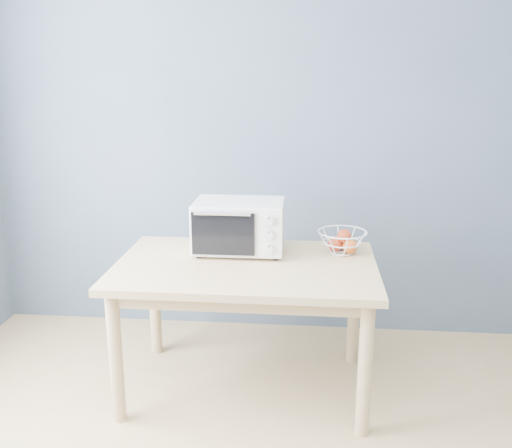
{
  "coord_description": "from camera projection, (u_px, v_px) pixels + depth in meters",
  "views": [
    {
      "loc": [
        0.16,
        -1.47,
        1.76
      ],
      "look_at": [
        -0.13,
        1.56,
        0.93
      ],
      "focal_mm": 40.0,
      "sensor_mm": 36.0,
      "label": 1
    }
  ],
  "objects": [
    {
      "name": "fruit_basket",
      "position": [
        342.0,
        241.0,
        3.22
      ],
      "size": [
        0.32,
        0.32,
        0.14
      ],
      "rotation": [
        0.0,
        0.0,
        0.15
      ],
      "color": "white",
      "rests_on": "dining_table"
    },
    {
      "name": "room",
      "position": [
        250.0,
        244.0,
        1.55
      ],
      "size": [
        4.01,
        4.51,
        2.61
      ],
      "color": "tan",
      "rests_on": "ground"
    },
    {
      "name": "dining_table",
      "position": [
        246.0,
        281.0,
        3.09
      ],
      "size": [
        1.4,
        0.9,
        0.75
      ],
      "color": "tan",
      "rests_on": "ground"
    },
    {
      "name": "toaster_oven",
      "position": [
        236.0,
        225.0,
        3.22
      ],
      "size": [
        0.51,
        0.37,
        0.3
      ],
      "rotation": [
        0.0,
        0.0,
        0.0
      ],
      "color": "silver",
      "rests_on": "dining_table"
    }
  ]
}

